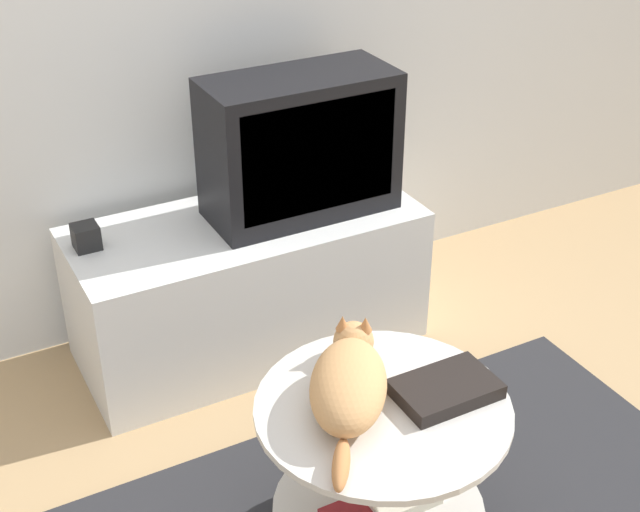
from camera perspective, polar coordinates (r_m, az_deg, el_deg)
tv_stand at (r=3.17m, az=-4.62°, el=-1.82°), size 1.20×0.52×0.51m
tv at (r=3.00m, az=-1.29°, el=7.08°), size 0.64×0.30×0.49m
speaker at (r=2.95m, az=-14.75°, el=1.20°), size 0.08×0.08×0.08m
coffee_table at (r=2.34m, az=3.94°, el=-12.91°), size 0.64×0.64×0.50m
dvd_box at (r=2.25m, az=8.04°, el=-8.42°), size 0.25×0.16×0.04m
cat at (r=2.18m, az=1.86°, el=-8.03°), size 0.36×0.49×0.14m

